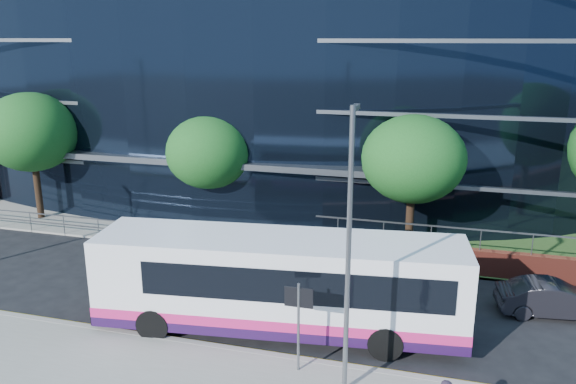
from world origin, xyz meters
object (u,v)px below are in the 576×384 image
(streetlight_east, at_px, (349,247))
(city_bus, at_px, (282,283))
(tree_far_b, at_px, (209,152))
(tree_far_c, at_px, (413,159))
(tree_far_a, at_px, (31,132))
(street_sign, at_px, (299,309))
(parked_car, at_px, (554,299))

(streetlight_east, xyz_separation_m, city_bus, (-2.68, 2.95, -2.66))
(tree_far_b, xyz_separation_m, streetlight_east, (9.00, -11.67, 0.23))
(tree_far_c, bearing_deg, city_bus, -114.10)
(tree_far_a, distance_m, streetlight_east, 22.05)
(streetlight_east, bearing_deg, tree_far_c, 84.89)
(tree_far_c, xyz_separation_m, city_bus, (-3.68, -8.23, -2.76))
(tree_far_a, bearing_deg, street_sign, -31.17)
(streetlight_east, xyz_separation_m, parked_car, (6.45, 6.63, -3.80))
(street_sign, distance_m, streetlight_east, 2.80)
(streetlight_east, distance_m, city_bus, 4.79)
(street_sign, distance_m, parked_car, 10.10)
(city_bus, bearing_deg, parked_car, 15.34)
(tree_far_c, relative_size, streetlight_east, 0.81)
(street_sign, distance_m, tree_far_b, 13.54)
(tree_far_b, bearing_deg, tree_far_a, -177.14)
(tree_far_a, relative_size, city_bus, 0.55)
(tree_far_b, distance_m, parked_car, 16.64)
(streetlight_east, relative_size, parked_car, 2.05)
(tree_far_a, distance_m, tree_far_c, 20.00)
(tree_far_b, relative_size, tree_far_c, 0.93)
(tree_far_b, xyz_separation_m, city_bus, (6.32, -8.73, -2.43))
(tree_far_b, distance_m, city_bus, 11.05)
(street_sign, xyz_separation_m, parked_car, (7.95, 6.04, -1.51))
(parked_car, bearing_deg, tree_far_c, 42.46)
(city_bus, height_order, parked_car, city_bus)
(parked_car, bearing_deg, streetlight_east, 128.04)
(tree_far_a, relative_size, tree_far_c, 1.07)
(street_sign, distance_m, city_bus, 2.67)
(tree_far_a, height_order, tree_far_c, tree_far_a)
(tree_far_c, bearing_deg, tree_far_a, 180.00)
(street_sign, xyz_separation_m, tree_far_a, (-17.50, 10.59, 2.71))
(tree_far_a, relative_size, parked_car, 1.79)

